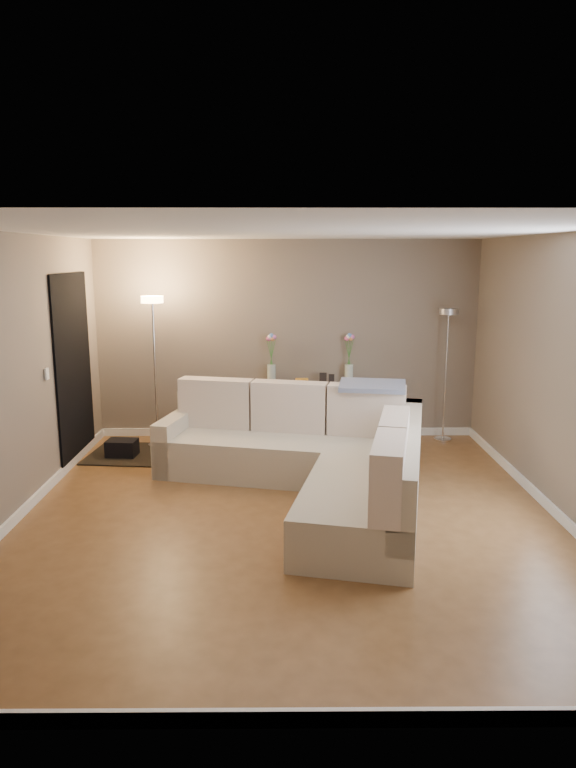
{
  "coord_description": "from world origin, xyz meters",
  "views": [
    {
      "loc": [
        -0.05,
        -5.64,
        2.4
      ],
      "look_at": [
        0.0,
        0.8,
        1.1
      ],
      "focal_mm": 30.0,
      "sensor_mm": 36.0,
      "label": 1
    }
  ],
  "objects_px": {
    "console_table": "(304,407)",
    "floor_lamp_lit": "(154,342)",
    "sectional_sofa": "(316,456)",
    "floor_lamp_unlit": "(447,348)"
  },
  "relations": [
    {
      "from": "console_table",
      "to": "floor_lamp_lit",
      "type": "height_order",
      "value": "floor_lamp_lit"
    },
    {
      "from": "sectional_sofa",
      "to": "floor_lamp_unlit",
      "type": "height_order",
      "value": "floor_lamp_unlit"
    },
    {
      "from": "sectional_sofa",
      "to": "floor_lamp_lit",
      "type": "distance_m",
      "value": 2.68
    },
    {
      "from": "floor_lamp_lit",
      "to": "floor_lamp_unlit",
      "type": "xyz_separation_m",
      "value": [
        3.7,
        0.24,
        -0.12
      ]
    },
    {
      "from": "sectional_sofa",
      "to": "floor_lamp_lit",
      "type": "xyz_separation_m",
      "value": [
        -1.93,
        1.58,
        0.98
      ]
    },
    {
      "from": "floor_lamp_lit",
      "to": "console_table",
      "type": "bearing_deg",
      "value": 12.18
    },
    {
      "from": "console_table",
      "to": "floor_lamp_lit",
      "type": "distance_m",
      "value": 2.13
    },
    {
      "from": "sectional_sofa",
      "to": "floor_lamp_unlit",
      "type": "xyz_separation_m",
      "value": [
        1.77,
        1.82,
        0.86
      ]
    },
    {
      "from": "sectional_sofa",
      "to": "console_table",
      "type": "distance_m",
      "value": 1.98
    },
    {
      "from": "sectional_sofa",
      "to": "floor_lamp_unlit",
      "type": "relative_size",
      "value": 1.88
    }
  ]
}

